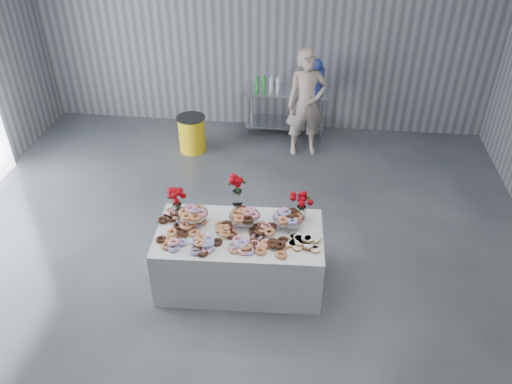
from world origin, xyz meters
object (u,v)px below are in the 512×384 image
Objects in this scene: water_jug at (316,76)px; person at (306,104)px; display_table at (240,257)px; prep_table at (286,104)px; trash_barrel at (192,134)px.

person is (-0.13, -0.57, -0.25)m from water_jug.
display_table is 1.27× the size of prep_table.
trash_barrel is at bearing 171.25° from person.
water_jug is at bearing -0.00° from prep_table.
display_table reaches higher than trash_barrel.
display_table is 3.02× the size of trash_barrel.
water_jug is (0.50, -0.00, 0.53)m from prep_table.
prep_table is (0.27, 3.81, 0.24)m from display_table.
water_jug is 0.31× the size of person.
person reaches higher than trash_barrel.
prep_table is 1.75m from trash_barrel.
water_jug is 2.34m from trash_barrel.
prep_table is 0.83× the size of person.
display_table is 3.34m from person.
prep_table is 2.71× the size of water_jug.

